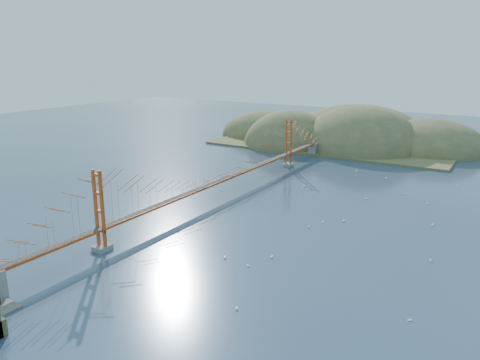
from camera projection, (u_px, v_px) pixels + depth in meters
The scene contains 20 objects.
ground at pixel (220, 197), 91.06m from camera, with size 320.00×320.00×0.00m, color #283A51.
bridge at pixel (220, 161), 89.38m from camera, with size 2.20×94.40×12.00m.
far_headlands at pixel (348, 143), 146.29m from camera, with size 84.00×58.00×25.00m.
sailboat_10 at pixel (271, 256), 63.91m from camera, with size 0.48×0.60×0.71m.
sailboat_4 at pixel (366, 198), 89.42m from camera, with size 0.64×0.64×0.67m.
sailboat_11 at pixel (431, 260), 62.86m from camera, with size 0.53×0.53×0.55m.
sailboat_16 at pixel (304, 185), 98.33m from camera, with size 0.64×0.64×0.68m.
sailboat_6 at pixel (237, 307), 51.08m from camera, with size 0.54×0.54×0.59m.
sailboat_13 at pixel (410, 320), 48.71m from camera, with size 0.54×0.54×0.57m.
sailboat_5 at pixel (433, 224), 75.89m from camera, with size 0.53×0.63×0.73m.
sailboat_1 at pixel (309, 226), 75.16m from camera, with size 0.51×0.51×0.58m.
sailboat_15 at pixel (427, 203), 86.49m from camera, with size 0.51×0.59×0.68m.
sailboat_0 at pixel (343, 220), 77.68m from camera, with size 0.58×0.63×0.71m.
sailboat_7 at pixel (405, 194), 92.56m from camera, with size 0.54×0.49×0.61m.
sailboat_17 at pixel (457, 186), 98.01m from camera, with size 0.53×0.42×0.62m.
sailboat_14 at pixel (323, 222), 77.17m from camera, with size 0.54×0.54×0.60m.
sailboat_12 at pixel (357, 170), 110.87m from camera, with size 0.60×0.55×0.67m.
sailboat_2 at pixel (248, 265), 61.38m from camera, with size 0.54×0.54×0.57m.
sailboat_3 at pixel (386, 177), 104.71m from camera, with size 0.56×0.47×0.65m.
sailboat_extra_0 at pixel (225, 256), 63.88m from camera, with size 0.66×0.66×0.72m.
Camera 1 is at (48.85, -72.16, 26.92)m, focal length 35.00 mm.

